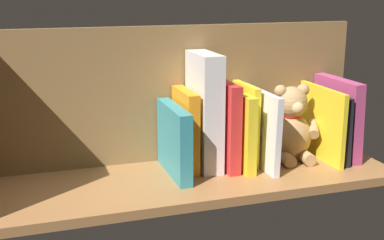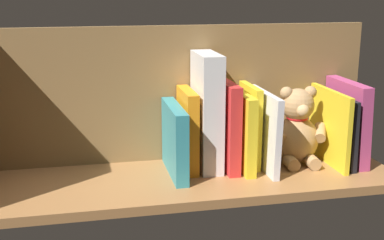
# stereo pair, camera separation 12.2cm
# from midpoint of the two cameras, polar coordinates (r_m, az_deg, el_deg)

# --- Properties ---
(ground_plane) EXTENTS (1.00, 0.32, 0.02)m
(ground_plane) POSITION_cam_midpoint_polar(r_m,az_deg,el_deg) (1.27, -2.78, -6.60)
(ground_plane) COLOR #9E6B3D
(shelf_back_panel) EXTENTS (1.00, 0.02, 0.35)m
(shelf_back_panel) POSITION_cam_midpoint_polar(r_m,az_deg,el_deg) (1.34, -4.42, 2.89)
(shelf_back_panel) COLOR olive
(shelf_back_panel) RESTS_ON ground_plane
(book_0) EXTENTS (0.04, 0.19, 0.21)m
(book_0) POSITION_cam_midpoint_polar(r_m,az_deg,el_deg) (1.42, 13.42, 0.27)
(book_0) COLOR #B23F72
(book_0) RESTS_ON ground_plane
(book_1) EXTENTS (0.02, 0.20, 0.18)m
(book_1) POSITION_cam_midpoint_polar(r_m,az_deg,el_deg) (1.40, 12.36, -0.50)
(book_1) COLOR black
(book_1) RESTS_ON ground_plane
(book_2) EXTENTS (0.01, 0.21, 0.19)m
(book_2) POSITION_cam_midpoint_polar(r_m,az_deg,el_deg) (1.39, 11.67, -0.36)
(book_2) COLOR yellow
(book_2) RESTS_ON ground_plane
(teddy_bear) EXTENTS (0.16, 0.13, 0.20)m
(teddy_bear) POSITION_cam_midpoint_polar(r_m,az_deg,el_deg) (1.36, 8.35, -0.78)
(teddy_bear) COLOR tan
(teddy_bear) RESTS_ON ground_plane
(book_3) EXTENTS (0.02, 0.21, 0.19)m
(book_3) POSITION_cam_midpoint_polar(r_m,az_deg,el_deg) (1.31, 4.87, -0.94)
(book_3) COLOR silver
(book_3) RESTS_ON ground_plane
(book_4) EXTENTS (0.02, 0.14, 0.21)m
(book_4) POSITION_cam_midpoint_polar(r_m,az_deg,el_deg) (1.33, 3.31, -0.43)
(book_4) COLOR yellow
(book_4) RESTS_ON ground_plane
(book_5) EXTENTS (0.03, 0.18, 0.19)m
(book_5) POSITION_cam_midpoint_polar(r_m,az_deg,el_deg) (1.30, 2.42, -1.03)
(book_5) COLOR yellow
(book_5) RESTS_ON ground_plane
(book_6) EXTENTS (0.03, 0.17, 0.22)m
(book_6) POSITION_cam_midpoint_polar(r_m,az_deg,el_deg) (1.29, 0.83, -0.51)
(book_6) COLOR red
(book_6) RESTS_ON ground_plane
(dictionary_thick_white) EXTENTS (0.05, 0.15, 0.29)m
(dictionary_thick_white) POSITION_cam_midpoint_polar(r_m,az_deg,el_deg) (1.28, -1.35, 0.94)
(dictionary_thick_white) COLOR silver
(dictionary_thick_white) RESTS_ON ground_plane
(book_7) EXTENTS (0.03, 0.15, 0.20)m
(book_7) POSITION_cam_midpoint_polar(r_m,az_deg,el_deg) (1.28, -3.47, -1.14)
(book_7) COLOR orange
(book_7) RESTS_ON ground_plane
(book_8) EXTENTS (0.03, 0.20, 0.17)m
(book_8) POSITION_cam_midpoint_polar(r_m,az_deg,el_deg) (1.25, -4.80, -2.30)
(book_8) COLOR teal
(book_8) RESTS_ON ground_plane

